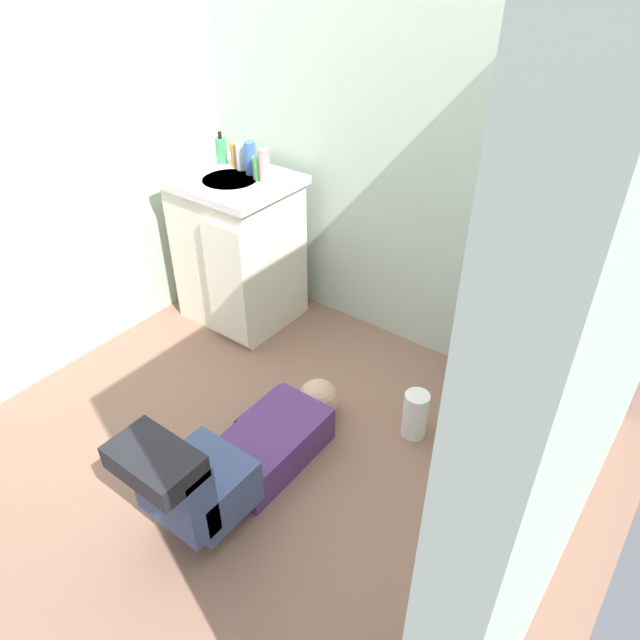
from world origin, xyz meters
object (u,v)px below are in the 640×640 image
at_px(vanity_cabinet, 239,249).
at_px(faucet, 251,160).
at_px(bottle_amber, 236,155).
at_px(bottle_clear, 241,156).
at_px(soap_dispenser, 221,150).
at_px(bottle_green, 258,168).
at_px(paper_towel_roll, 415,415).
at_px(person_plumber, 239,455).
at_px(toilet, 520,359).
at_px(bottle_pink, 264,166).
at_px(tissue_box, 539,258).
at_px(bottle_blue, 250,158).

height_order(vanity_cabinet, faucet, faucet).
height_order(bottle_amber, bottle_clear, bottle_clear).
distance_m(soap_dispenser, bottle_green, 0.31).
distance_m(vanity_cabinet, paper_towel_roll, 1.32).
height_order(person_plumber, bottle_amber, bottle_amber).
relative_size(toilet, bottle_green, 6.62).
bearing_deg(bottle_clear, bottle_pink, -15.33).
height_order(bottle_amber, bottle_green, bottle_amber).
xyz_separation_m(tissue_box, bottle_clear, (-1.56, -0.04, 0.09)).
height_order(person_plumber, tissue_box, tissue_box).
height_order(person_plumber, bottle_pink, bottle_pink).
xyz_separation_m(person_plumber, bottle_amber, (-0.94, 1.05, 0.71)).
height_order(toilet, tissue_box, tissue_box).
xyz_separation_m(toilet, soap_dispenser, (-1.75, 0.05, 0.52)).
xyz_separation_m(tissue_box, soap_dispenser, (-1.71, -0.04, 0.09)).
bearing_deg(toilet, bottle_green, 179.89).
distance_m(vanity_cabinet, soap_dispenser, 0.52).
bearing_deg(bottle_pink, person_plumber, -55.41).
xyz_separation_m(faucet, bottle_clear, (-0.04, -0.02, 0.02)).
relative_size(soap_dispenser, bottle_amber, 1.32).
distance_m(soap_dispenser, bottle_blue, 0.23).
height_order(faucet, bottle_blue, bottle_blue).
distance_m(bottle_green, bottle_pink, 0.06).
bearing_deg(bottle_green, tissue_box, 3.58).
xyz_separation_m(toilet, bottle_blue, (-1.52, 0.03, 0.53)).
bearing_deg(bottle_blue, bottle_clear, 166.43).
height_order(soap_dispenser, bottle_pink, soap_dispenser).
bearing_deg(bottle_green, faucet, 147.90).
bearing_deg(bottle_blue, bottle_amber, 167.24).
distance_m(toilet, bottle_clear, 1.69).
distance_m(faucet, paper_towel_roll, 1.52).
bearing_deg(paper_towel_roll, toilet, 46.80).
distance_m(tissue_box, bottle_green, 1.41).
bearing_deg(paper_towel_roll, bottle_clear, 164.17).
bearing_deg(vanity_cabinet, soap_dispenser, 146.90).
height_order(person_plumber, paper_towel_roll, person_plumber).
bearing_deg(bottle_green, bottle_pink, -10.60).
distance_m(bottle_clear, bottle_pink, 0.22).
distance_m(person_plumber, paper_towel_roll, 0.79).
height_order(person_plumber, bottle_green, bottle_green).
distance_m(vanity_cabinet, person_plumber, 1.27).
xyz_separation_m(vanity_cabinet, bottle_pink, (0.16, 0.06, 0.48)).
bearing_deg(toilet, person_plumber, -125.85).
relative_size(bottle_blue, bottle_green, 1.45).
bearing_deg(bottle_clear, soap_dispenser, 178.22).
distance_m(toilet, bottle_blue, 1.61).
height_order(vanity_cabinet, bottle_blue, bottle_blue).
bearing_deg(person_plumber, bottle_blue, 128.22).
height_order(faucet, soap_dispenser, soap_dispenser).
height_order(toilet, faucet, faucet).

